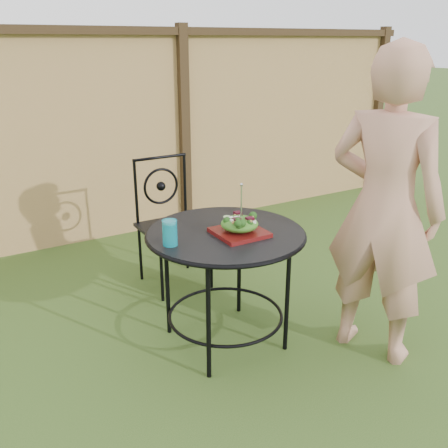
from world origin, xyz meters
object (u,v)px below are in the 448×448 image
diner (384,209)px  salad_plate (239,232)px  patio_chair (171,219)px  patio_table (226,254)px

diner → salad_plate: diner is taller
salad_plate → diner: bearing=-32.1°
patio_chair → diner: 1.60m
patio_chair → salad_plate: 1.02m
patio_chair → salad_plate: size_ratio=3.52×
patio_chair → diner: size_ratio=0.54×
patio_table → diner: size_ratio=0.52×
patio_table → diner: diner is taller
diner → salad_plate: (-0.67, 0.42, -0.15)m
patio_chair → salad_plate: bearing=-91.6°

